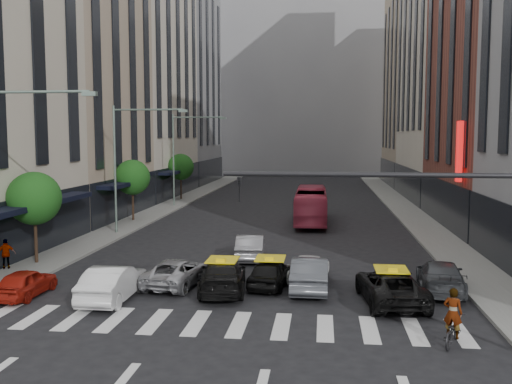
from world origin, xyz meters
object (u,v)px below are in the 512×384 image
(streetlamp_near, at_px, (1,162))
(motorcycle, at_px, (452,331))
(car_white_front, at_px, (113,283))
(bus, at_px, (311,205))
(taxi_center, at_px, (270,273))
(taxi_left, at_px, (223,276))
(pedestrian_far, at_px, (6,254))
(car_red, at_px, (25,283))
(streetlamp_mid, at_px, (128,152))
(streetlamp_far, at_px, (183,147))

(streetlamp_near, distance_m, motorcycle, 19.23)
(car_white_front, bearing_deg, motorcycle, 163.93)
(bus, bearing_deg, car_white_front, 70.19)
(taxi_center, xyz_separation_m, motorcycle, (6.75, -6.71, -0.17))
(car_white_front, height_order, bus, bus)
(taxi_left, xyz_separation_m, pedestrian_far, (-11.83, 2.53, 0.21))
(streetlamp_near, distance_m, taxi_left, 10.78)
(streetlamp_near, distance_m, taxi_center, 12.83)
(streetlamp_near, relative_size, car_red, 2.47)
(car_red, bearing_deg, car_white_front, 179.84)
(streetlamp_near, relative_size, pedestrian_far, 5.76)
(taxi_left, bearing_deg, taxi_center, -158.55)
(streetlamp_near, distance_m, streetlamp_mid, 16.00)
(streetlamp_far, height_order, taxi_left, streetlamp_far)
(taxi_left, height_order, pedestrian_far, pedestrian_far)
(streetlamp_far, bearing_deg, motorcycle, -63.17)
(car_red, bearing_deg, taxi_left, -167.27)
(taxi_left, height_order, taxi_center, taxi_left)
(motorcycle, xyz_separation_m, pedestrian_far, (-20.63, 8.12, 0.44))
(taxi_left, height_order, bus, bus)
(car_red, bearing_deg, pedestrian_far, -51.00)
(streetlamp_far, relative_size, car_white_front, 1.95)
(streetlamp_near, height_order, pedestrian_far, streetlamp_near)
(streetlamp_near, xyz_separation_m, pedestrian_far, (-2.56, 4.40, -4.97))
(car_white_front, distance_m, taxi_left, 4.81)
(streetlamp_far, bearing_deg, taxi_left, -72.90)
(car_white_front, bearing_deg, streetlamp_far, -81.70)
(car_white_front, relative_size, taxi_left, 0.92)
(car_white_front, xyz_separation_m, motorcycle, (13.24, -3.75, -0.27))
(car_red, relative_size, pedestrian_far, 2.33)
(taxi_center, bearing_deg, car_red, 23.08)
(car_red, bearing_deg, taxi_center, -163.77)
(streetlamp_near, xyz_separation_m, taxi_center, (11.32, 2.98, -5.24))
(car_red, distance_m, motorcycle, 17.64)
(streetlamp_far, bearing_deg, streetlamp_near, -90.00)
(car_red, bearing_deg, streetlamp_near, 6.39)
(streetlamp_near, bearing_deg, car_red, 5.62)
(streetlamp_mid, relative_size, taxi_left, 1.80)
(taxi_center, xyz_separation_m, pedestrian_far, (-13.88, 1.42, 0.27))
(streetlamp_mid, distance_m, pedestrian_far, 12.88)
(motorcycle, bearing_deg, streetlamp_near, 12.61)
(streetlamp_far, height_order, taxi_center, streetlamp_far)
(car_white_front, bearing_deg, streetlamp_near, -0.06)
(streetlamp_far, distance_m, car_red, 32.36)
(taxi_center, height_order, pedestrian_far, pedestrian_far)
(streetlamp_far, distance_m, motorcycle, 40.40)
(streetlamp_far, xyz_separation_m, car_red, (0.84, -31.92, -5.28))
(taxi_left, relative_size, bus, 0.48)
(streetlamp_mid, height_order, streetlamp_far, same)
(streetlamp_near, distance_m, car_red, 5.35)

